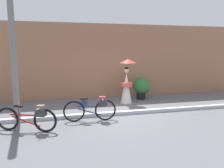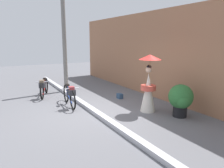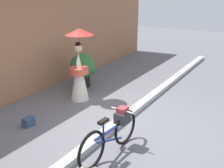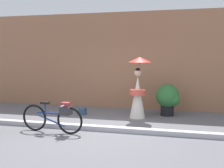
{
  "view_description": "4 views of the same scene",
  "coord_description": "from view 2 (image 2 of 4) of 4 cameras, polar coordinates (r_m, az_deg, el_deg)",
  "views": [
    {
      "loc": [
        -1.92,
        -7.1,
        2.22
      ],
      "look_at": [
        -0.16,
        0.17,
        1.07
      ],
      "focal_mm": 35.05,
      "sensor_mm": 36.0,
      "label": 1
    },
    {
      "loc": [
        6.21,
        -2.74,
        2.31
      ],
      "look_at": [
        0.1,
        0.67,
        0.88
      ],
      "focal_mm": 34.8,
      "sensor_mm": 36.0,
      "label": 2
    },
    {
      "loc": [
        -4.74,
        -2.72,
        2.83
      ],
      "look_at": [
        0.13,
        0.21,
        0.88
      ],
      "focal_mm": 45.41,
      "sensor_mm": 36.0,
      "label": 3
    },
    {
      "loc": [
        1.89,
        -6.23,
        1.88
      ],
      "look_at": [
        0.26,
        0.59,
        1.13
      ],
      "focal_mm": 41.9,
      "sensor_mm": 36.0,
      "label": 4
    }
  ],
  "objects": [
    {
      "name": "ground_plane",
      "position": [
        7.17,
        -5.13,
        -7.3
      ],
      "size": [
        30.0,
        30.0,
        0.0
      ],
      "primitive_type": "plane",
      "color": "slate"
    },
    {
      "name": "building_wall",
      "position": [
        8.6,
        14.5,
        7.24
      ],
      "size": [
        14.0,
        0.4,
        3.44
      ],
      "primitive_type": "cube",
      "color": "#9E6B4C",
      "rests_on": "ground_plane"
    },
    {
      "name": "sidewalk_curb",
      "position": [
        7.16,
        -5.14,
        -6.84
      ],
      "size": [
        14.0,
        0.2,
        0.12
      ],
      "primitive_type": "cube",
      "color": "#B2B2B7",
      "rests_on": "ground_plane"
    },
    {
      "name": "bicycle_near_officer",
      "position": [
        9.36,
        -17.48,
        -0.79
      ],
      "size": [
        1.67,
        0.73,
        0.76
      ],
      "color": "black",
      "rests_on": "ground_plane"
    },
    {
      "name": "bicycle_far_side",
      "position": [
        7.74,
        -11.05,
        -2.86
      ],
      "size": [
        1.66,
        0.48,
        0.78
      ],
      "color": "black",
      "rests_on": "ground_plane"
    },
    {
      "name": "person_with_parasol",
      "position": [
        7.07,
        9.58,
        -0.19
      ],
      "size": [
        0.71,
        0.71,
        1.86
      ],
      "color": "silver",
      "rests_on": "ground_plane"
    },
    {
      "name": "potted_plant_by_door",
      "position": [
        6.87,
        17.65,
        -3.72
      ],
      "size": [
        0.76,
        0.74,
        1.0
      ],
      "color": "black",
      "rests_on": "ground_plane"
    },
    {
      "name": "backpack_on_pavement",
      "position": [
        8.7,
        2.02,
        -3.16
      ],
      "size": [
        0.24,
        0.17,
        0.2
      ],
      "color": "navy",
      "rests_on": "ground_plane"
    },
    {
      "name": "utility_pole",
      "position": [
        9.91,
        -12.45,
        11.79
      ],
      "size": [
        0.18,
        0.18,
        4.8
      ],
      "primitive_type": "cylinder",
      "color": "slate",
      "rests_on": "ground_plane"
    }
  ]
}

